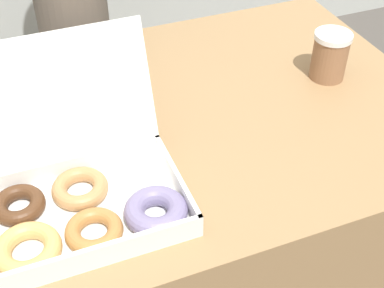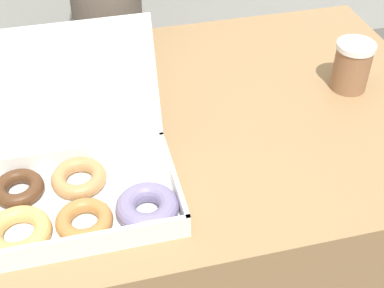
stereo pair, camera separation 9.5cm
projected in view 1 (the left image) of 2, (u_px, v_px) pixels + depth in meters
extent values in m
cube|color=#99754C|center=(189.00, 225.00, 1.37)|extent=(1.08, 0.78, 0.73)
cube|color=white|center=(88.00, 215.00, 0.91)|extent=(0.33, 0.22, 0.01)
cube|color=white|center=(177.00, 181.00, 0.94)|extent=(0.01, 0.22, 0.04)
cube|color=white|center=(102.00, 254.00, 0.82)|extent=(0.33, 0.01, 0.04)
cube|color=white|center=(73.00, 166.00, 0.97)|extent=(0.33, 0.01, 0.04)
cube|color=white|center=(57.00, 97.00, 0.92)|extent=(0.33, 0.08, 0.21)
torus|color=tan|center=(28.00, 250.00, 0.83)|extent=(0.12, 0.12, 0.03)
torus|color=#4C2D19|center=(19.00, 205.00, 0.91)|extent=(0.13, 0.13, 0.03)
torus|color=#A87038|center=(94.00, 231.00, 0.86)|extent=(0.12, 0.12, 0.03)
torus|color=#B27F4C|center=(80.00, 188.00, 0.94)|extent=(0.14, 0.14, 0.03)
torus|color=slate|center=(156.00, 211.00, 0.89)|extent=(0.14, 0.14, 0.03)
cylinder|color=#8C6042|center=(329.00, 58.00, 1.21)|extent=(0.08, 0.08, 0.10)
cylinder|color=white|center=(334.00, 36.00, 1.17)|extent=(0.08, 0.08, 0.01)
cylinder|color=#665B51|center=(84.00, 89.00, 1.72)|extent=(0.21, 0.21, 0.86)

